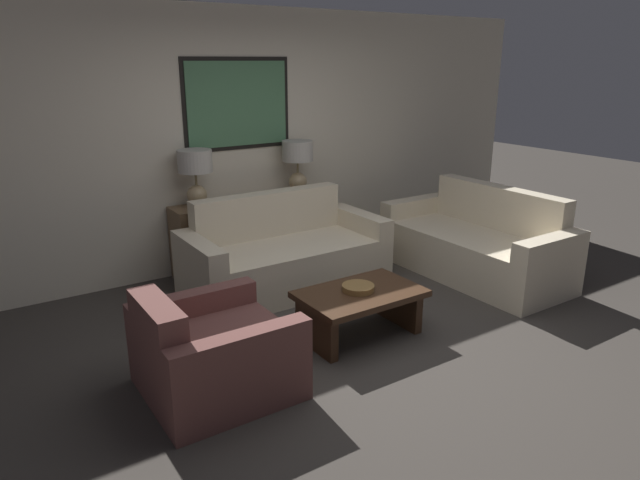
% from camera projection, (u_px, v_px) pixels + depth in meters
% --- Properties ---
extents(ground_plane, '(20.00, 20.00, 0.00)m').
position_uv_depth(ground_plane, '(379.00, 346.00, 4.44)').
color(ground_plane, '#3D3833').
extents(back_wall, '(7.97, 0.12, 2.65)m').
position_uv_depth(back_wall, '(237.00, 140.00, 5.95)').
color(back_wall, beige).
rests_on(back_wall, ground_plane).
extents(console_table, '(1.67, 0.38, 0.74)m').
position_uv_depth(console_table, '(252.00, 234.00, 6.03)').
color(console_table, brown).
rests_on(console_table, ground_plane).
extents(table_lamp_left, '(0.33, 0.33, 0.56)m').
position_uv_depth(table_lamp_left, '(195.00, 170.00, 5.50)').
color(table_lamp_left, tan).
rests_on(table_lamp_left, console_table).
extents(table_lamp_right, '(0.33, 0.33, 0.56)m').
position_uv_depth(table_lamp_right, '(298.00, 159.00, 6.11)').
color(table_lamp_right, tan).
rests_on(table_lamp_right, console_table).
extents(couch_by_back_wall, '(1.94, 0.88, 0.89)m').
position_uv_depth(couch_by_back_wall, '(284.00, 257.00, 5.52)').
color(couch_by_back_wall, beige).
rests_on(couch_by_back_wall, ground_plane).
extents(couch_by_side, '(0.88, 1.94, 0.89)m').
position_uv_depth(couch_by_side, '(476.00, 246.00, 5.85)').
color(couch_by_side, beige).
rests_on(couch_by_side, ground_plane).
extents(coffee_table, '(0.96, 0.62, 0.39)m').
position_uv_depth(coffee_table, '(360.00, 304.00, 4.53)').
color(coffee_table, '#3D2616').
rests_on(coffee_table, ground_plane).
extents(decorative_bowl, '(0.26, 0.26, 0.05)m').
position_uv_depth(decorative_bowl, '(358.00, 288.00, 4.50)').
color(decorative_bowl, olive).
rests_on(decorative_bowl, coffee_table).
extents(armchair_near_back_wall, '(0.93, 0.90, 0.73)m').
position_uv_depth(armchair_near_back_wall, '(213.00, 355.00, 3.77)').
color(armchair_near_back_wall, brown).
rests_on(armchair_near_back_wall, ground_plane).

